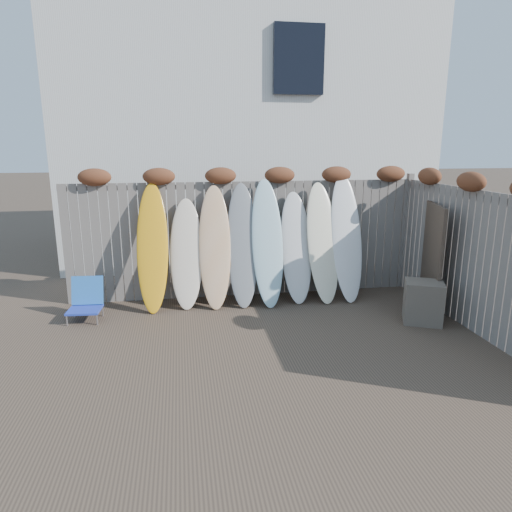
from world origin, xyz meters
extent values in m
plane|color=#493A2D|center=(0.00, 0.00, 0.00)|extent=(80.00, 80.00, 0.00)
cube|color=slate|center=(0.00, 2.40, 1.00)|extent=(6.00, 0.10, 2.00)
cube|color=slate|center=(3.00, 2.40, 1.05)|extent=(0.10, 0.10, 2.10)
ellipsoid|color=brown|center=(-2.40, 2.36, 2.10)|extent=(0.52, 0.28, 0.28)
ellipsoid|color=brown|center=(-1.40, 2.36, 2.10)|extent=(0.52, 0.28, 0.28)
ellipsoid|color=brown|center=(-0.40, 2.36, 2.10)|extent=(0.52, 0.28, 0.28)
ellipsoid|color=brown|center=(0.60, 2.36, 2.10)|extent=(0.52, 0.28, 0.28)
ellipsoid|color=brown|center=(1.60, 2.36, 2.10)|extent=(0.52, 0.28, 0.28)
ellipsoid|color=brown|center=(2.60, 2.36, 2.10)|extent=(0.52, 0.28, 0.28)
cube|color=slate|center=(3.00, 0.20, 1.00)|extent=(0.10, 4.40, 2.00)
ellipsoid|color=brown|center=(2.96, 0.60, 2.10)|extent=(0.28, 0.56, 0.28)
ellipsoid|color=brown|center=(2.96, 1.70, 2.10)|extent=(0.28, 0.56, 0.28)
cube|color=silver|center=(0.50, 6.50, 3.00)|extent=(8.00, 5.00, 6.00)
cube|color=black|center=(1.30, 3.95, 4.20)|extent=(1.00, 0.12, 1.30)
cube|color=#243CB6|center=(-2.57, 1.56, 0.18)|extent=(0.50, 0.45, 0.03)
cube|color=blue|center=(-2.55, 1.79, 0.41)|extent=(0.48, 0.18, 0.44)
cylinder|color=silver|center=(-2.80, 1.40, 0.09)|extent=(0.03, 0.03, 0.18)
cylinder|color=silver|center=(-2.77, 1.76, 0.09)|extent=(0.03, 0.03, 0.18)
cylinder|color=silver|center=(-2.36, 1.37, 0.09)|extent=(0.03, 0.03, 0.18)
cylinder|color=#BCBBC3|center=(-2.34, 1.72, 0.09)|extent=(0.03, 0.03, 0.18)
cube|color=#453D34|center=(2.45, 0.68, 0.32)|extent=(0.68, 0.63, 0.63)
cube|color=#503B30|center=(2.85, 1.22, 0.85)|extent=(0.38, 1.10, 1.71)
ellipsoid|color=#F8A614|center=(-1.54, 1.98, 1.01)|extent=(0.54, 0.75, 2.01)
ellipsoid|color=#F6E2C8|center=(-1.01, 2.03, 0.88)|extent=(0.59, 0.68, 1.75)
ellipsoid|color=#E8CE8B|center=(-0.55, 1.99, 0.98)|extent=(0.57, 0.74, 1.96)
ellipsoid|color=gray|center=(-0.09, 1.99, 1.00)|extent=(0.56, 0.74, 1.99)
ellipsoid|color=#A8D0DC|center=(0.32, 1.94, 1.03)|extent=(0.52, 0.73, 2.06)
ellipsoid|color=silver|center=(0.82, 2.01, 0.92)|extent=(0.53, 0.66, 1.83)
ellipsoid|color=white|center=(1.27, 1.96, 0.99)|extent=(0.59, 0.75, 1.99)
ellipsoid|color=white|center=(1.69, 1.97, 1.06)|extent=(0.54, 0.76, 2.11)
camera|label=1|loc=(-1.08, -5.26, 2.62)|focal=32.00mm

